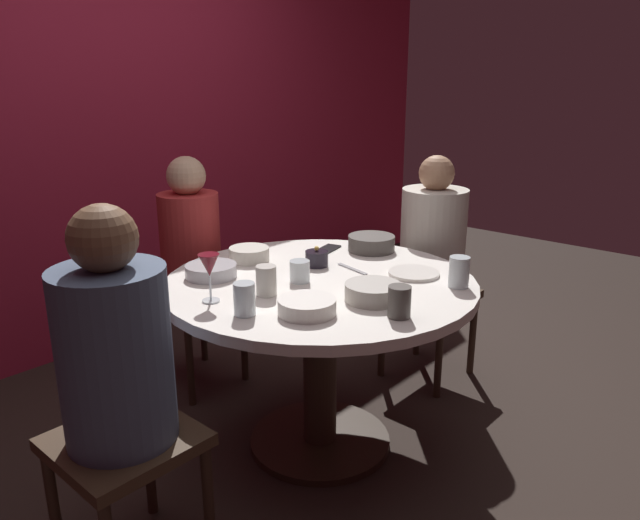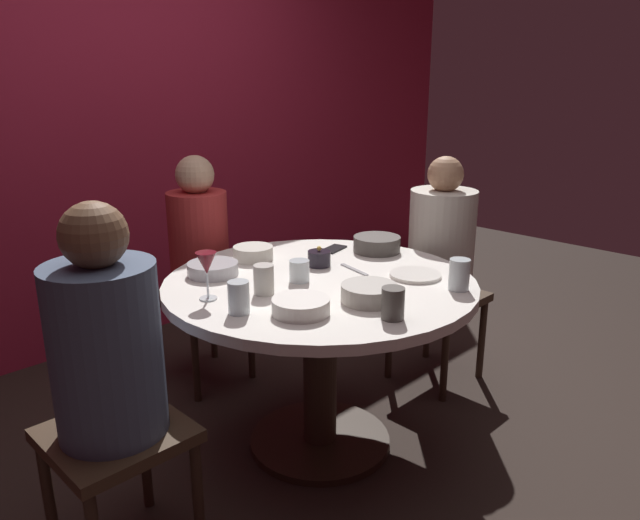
# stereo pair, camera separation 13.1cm
# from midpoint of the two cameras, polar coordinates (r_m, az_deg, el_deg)

# --- Properties ---
(ground_plane) EXTENTS (8.00, 8.00, 0.00)m
(ground_plane) POSITION_cam_midpoint_polar(r_m,az_deg,el_deg) (2.71, -1.45, -17.03)
(ground_plane) COLOR #2D231E
(back_wall) EXTENTS (6.00, 0.10, 2.60)m
(back_wall) POSITION_cam_midpoint_polar(r_m,az_deg,el_deg) (3.62, -21.93, 12.37)
(back_wall) COLOR maroon
(back_wall) RESTS_ON ground
(dining_table) EXTENTS (1.24, 1.24, 0.75)m
(dining_table) POSITION_cam_midpoint_polar(r_m,az_deg,el_deg) (2.43, -1.55, -5.65)
(dining_table) COLOR white
(dining_table) RESTS_ON ground
(seated_diner_left) EXTENTS (0.40, 0.40, 1.19)m
(seated_diner_left) POSITION_cam_midpoint_polar(r_m,az_deg,el_deg) (1.88, -20.84, -8.76)
(seated_diner_left) COLOR #3F2D1E
(seated_diner_left) RESTS_ON ground
(seated_diner_back) EXTENTS (0.40, 0.40, 1.16)m
(seated_diner_back) POSITION_cam_midpoint_polar(r_m,az_deg,el_deg) (3.00, -13.46, 1.08)
(seated_diner_back) COLOR #3F2D1E
(seated_diner_back) RESTS_ON ground
(seated_diner_right) EXTENTS (0.40, 0.40, 1.16)m
(seated_diner_right) POSITION_cam_midpoint_polar(r_m,az_deg,el_deg) (3.03, 9.48, 1.44)
(seated_diner_right) COLOR #3F2D1E
(seated_diner_right) RESTS_ON ground
(candle_holder) EXTENTS (0.10, 0.10, 0.09)m
(candle_holder) POSITION_cam_midpoint_polar(r_m,az_deg,el_deg) (2.53, -1.80, 0.14)
(candle_holder) COLOR black
(candle_holder) RESTS_ON dining_table
(wine_glass) EXTENTS (0.08, 0.08, 0.18)m
(wine_glass) POSITION_cam_midpoint_polar(r_m,az_deg,el_deg) (2.14, -12.26, -0.69)
(wine_glass) COLOR silver
(wine_glass) RESTS_ON dining_table
(dinner_plate) EXTENTS (0.21, 0.21, 0.01)m
(dinner_plate) POSITION_cam_midpoint_polar(r_m,az_deg,el_deg) (2.44, 7.42, -1.27)
(dinner_plate) COLOR silver
(dinner_plate) RESTS_ON dining_table
(cell_phone) EXTENTS (0.15, 0.10, 0.01)m
(cell_phone) POSITION_cam_midpoint_polar(r_m,az_deg,el_deg) (2.78, -0.58, 1.07)
(cell_phone) COLOR black
(cell_phone) RESTS_ON dining_table
(bowl_serving_large) EXTENTS (0.21, 0.21, 0.05)m
(bowl_serving_large) POSITION_cam_midpoint_polar(r_m,az_deg,el_deg) (2.44, -11.87, -1.02)
(bowl_serving_large) COLOR #B7B7BC
(bowl_serving_large) RESTS_ON dining_table
(bowl_salad_center) EXTENTS (0.20, 0.20, 0.05)m
(bowl_salad_center) POSITION_cam_midpoint_polar(r_m,az_deg,el_deg) (2.02, -3.11, -4.46)
(bowl_salad_center) COLOR silver
(bowl_salad_center) RESTS_ON dining_table
(bowl_small_white) EXTENTS (0.20, 0.20, 0.06)m
(bowl_small_white) POSITION_cam_midpoint_polar(r_m,az_deg,el_deg) (2.14, 3.33, -3.08)
(bowl_small_white) COLOR #B2ADA3
(bowl_small_white) RESTS_ON dining_table
(bowl_sauce_side) EXTENTS (0.22, 0.22, 0.07)m
(bowl_sauce_side) POSITION_cam_midpoint_polar(r_m,az_deg,el_deg) (2.76, 3.57, 1.60)
(bowl_sauce_side) COLOR #4C4742
(bowl_sauce_side) RESTS_ON dining_table
(bowl_rice_portion) EXTENTS (0.17, 0.17, 0.06)m
(bowl_rice_portion) POSITION_cam_midpoint_polar(r_m,az_deg,el_deg) (2.63, -8.19, 0.55)
(bowl_rice_portion) COLOR beige
(bowl_rice_portion) RESTS_ON dining_table
(cup_near_candle) EXTENTS (0.08, 0.08, 0.11)m
(cup_near_candle) POSITION_cam_midpoint_polar(r_m,az_deg,el_deg) (1.99, 5.71, -4.00)
(cup_near_candle) COLOR #4C4742
(cup_near_candle) RESTS_ON dining_table
(cup_by_left_diner) EXTENTS (0.07, 0.07, 0.11)m
(cup_by_left_diner) POSITION_cam_midpoint_polar(r_m,az_deg,el_deg) (2.03, -9.08, -3.71)
(cup_by_left_diner) COLOR silver
(cup_by_left_diner) RESTS_ON dining_table
(cup_by_right_diner) EXTENTS (0.08, 0.08, 0.11)m
(cup_by_right_diner) POSITION_cam_midpoint_polar(r_m,az_deg,el_deg) (2.20, -6.86, -1.97)
(cup_by_right_diner) COLOR #B2ADA3
(cup_by_right_diner) RESTS_ON dining_table
(cup_center_front) EXTENTS (0.08, 0.08, 0.12)m
(cup_center_front) POSITION_cam_midpoint_polar(r_m,az_deg,el_deg) (2.31, 11.55, -1.14)
(cup_center_front) COLOR silver
(cup_center_front) RESTS_ON dining_table
(cup_far_edge) EXTENTS (0.08, 0.08, 0.09)m
(cup_far_edge) POSITION_cam_midpoint_polar(r_m,az_deg,el_deg) (2.33, -3.56, -1.09)
(cup_far_edge) COLOR silver
(cup_far_edge) RESTS_ON dining_table
(fork_near_plate) EXTENTS (0.06, 0.18, 0.01)m
(fork_near_plate) POSITION_cam_midpoint_polar(r_m,az_deg,el_deg) (2.49, 1.59, -0.87)
(fork_near_plate) COLOR #B7B7BC
(fork_near_plate) RESTS_ON dining_table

